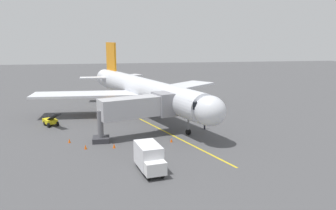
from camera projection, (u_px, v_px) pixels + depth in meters
ground_plane at (149, 113)px, 57.49m from camera, size 220.00×220.00×0.00m
apron_lead_in_line at (149, 123)px, 50.63m from camera, size 13.40×37.85×0.01m
airplane at (144, 90)px, 55.88m from camera, size 32.87×39.12×11.50m
jet_bridge at (143, 107)px, 43.70m from camera, size 11.35×6.16×5.40m
ground_crew_marshaller at (205, 123)px, 47.29m from camera, size 0.42×0.29×1.71m
belt_loader_near_nose at (51, 121)px, 49.24m from camera, size 3.26×4.59×2.32m
box_truck_portside at (150, 158)px, 32.28m from camera, size 2.72×4.87×2.62m
safety_cone_nose_left at (171, 140)px, 41.58m from camera, size 0.32×0.32×0.55m
safety_cone_nose_right at (114, 146)px, 39.42m from camera, size 0.32×0.32×0.55m
safety_cone_wing_port at (69, 141)px, 41.35m from camera, size 0.32×0.32×0.55m
safety_cone_wing_starboard at (86, 147)px, 39.01m from camera, size 0.32×0.32×0.55m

